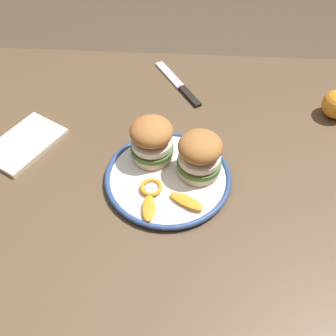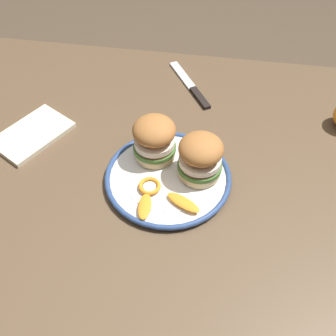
# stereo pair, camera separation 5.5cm
# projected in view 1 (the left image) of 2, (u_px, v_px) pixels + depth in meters

# --- Properties ---
(ground_plane) EXTENTS (8.00, 8.00, 0.00)m
(ground_plane) POSITION_uv_depth(u_px,v_px,m) (159.00, 308.00, 1.44)
(ground_plane) COLOR #4C3D2D
(dining_table) EXTENTS (1.30, 0.97, 0.70)m
(dining_table) POSITION_uv_depth(u_px,v_px,m) (154.00, 201.00, 0.98)
(dining_table) COLOR brown
(dining_table) RESTS_ON ground
(dinner_plate) EXTENTS (0.28, 0.28, 0.02)m
(dinner_plate) POSITION_uv_depth(u_px,v_px,m) (168.00, 177.00, 0.91)
(dinner_plate) COLOR white
(dinner_plate) RESTS_ON dining_table
(sandwich_half_left) EXTENTS (0.12, 0.12, 0.10)m
(sandwich_half_left) POSITION_uv_depth(u_px,v_px,m) (152.00, 139.00, 0.90)
(sandwich_half_left) COLOR beige
(sandwich_half_left) RESTS_ON dinner_plate
(sandwich_half_right) EXTENTS (0.11, 0.11, 0.10)m
(sandwich_half_right) POSITION_uv_depth(u_px,v_px,m) (200.00, 154.00, 0.87)
(sandwich_half_right) COLOR beige
(sandwich_half_right) RESTS_ON dinner_plate
(orange_peel_curled) EXTENTS (0.07, 0.07, 0.01)m
(orange_peel_curled) POSITION_uv_depth(u_px,v_px,m) (152.00, 187.00, 0.87)
(orange_peel_curled) COLOR orange
(orange_peel_curled) RESTS_ON dinner_plate
(orange_peel_strip_long) EXTENTS (0.03, 0.07, 0.01)m
(orange_peel_strip_long) POSITION_uv_depth(u_px,v_px,m) (151.00, 208.00, 0.83)
(orange_peel_strip_long) COLOR orange
(orange_peel_strip_long) RESTS_ON dinner_plate
(orange_peel_strip_short) EXTENTS (0.08, 0.06, 0.01)m
(orange_peel_strip_short) POSITION_uv_depth(u_px,v_px,m) (187.00, 201.00, 0.85)
(orange_peel_strip_short) COLOR orange
(orange_peel_strip_short) RESTS_ON dinner_plate
(table_knife) EXTENTS (0.13, 0.20, 0.01)m
(table_knife) POSITION_uv_depth(u_px,v_px,m) (181.00, 87.00, 1.13)
(table_knife) COLOR silver
(table_knife) RESTS_ON dining_table
(folded_napkin) EXTENTS (0.19, 0.21, 0.01)m
(folded_napkin) POSITION_uv_depth(u_px,v_px,m) (25.00, 143.00, 0.98)
(folded_napkin) COLOR beige
(folded_napkin) RESTS_ON dining_table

